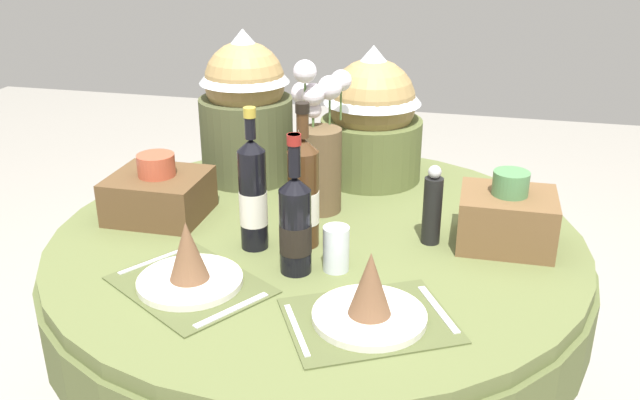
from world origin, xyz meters
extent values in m
cylinder|color=#5B6638|center=(0.00, 0.00, 0.75)|extent=(1.40, 1.40, 0.04)
cylinder|color=#545D33|center=(0.00, 0.00, 0.65)|extent=(1.42, 1.42, 0.16)
cylinder|color=black|center=(0.00, 0.00, 0.38)|extent=(0.12, 0.12, 0.70)
cube|color=#4E562F|center=(-0.22, -0.34, 0.77)|extent=(0.43, 0.40, 0.00)
cylinder|color=silver|center=(-0.22, -0.34, 0.78)|extent=(0.24, 0.24, 0.02)
cone|color=brown|center=(-0.22, -0.34, 0.86)|extent=(0.09, 0.09, 0.14)
cube|color=silver|center=(-0.35, -0.25, 0.77)|extent=(0.11, 0.17, 0.00)
cube|color=silver|center=(-0.09, -0.42, 0.77)|extent=(0.12, 0.17, 0.00)
cube|color=#4E562F|center=(0.21, -0.39, 0.77)|extent=(0.42, 0.39, 0.00)
cylinder|color=silver|center=(0.21, -0.39, 0.78)|extent=(0.24, 0.24, 0.02)
cone|color=brown|center=(0.21, -0.39, 0.86)|extent=(0.09, 0.09, 0.14)
cube|color=silver|center=(0.07, -0.46, 0.77)|extent=(0.10, 0.17, 0.00)
cube|color=silver|center=(0.34, -0.32, 0.77)|extent=(0.10, 0.18, 0.00)
cylinder|color=brown|center=(-0.03, 0.15, 0.89)|extent=(0.12, 0.12, 0.24)
sphere|color=silver|center=(-0.01, 0.20, 1.11)|extent=(0.07, 0.07, 0.07)
cylinder|color=#4C7038|center=(-0.01, 0.20, 1.05)|extent=(0.01, 0.01, 0.08)
sphere|color=silver|center=(-0.10, 0.22, 1.09)|extent=(0.06, 0.06, 0.06)
cylinder|color=#4C7038|center=(-0.10, 0.22, 1.04)|extent=(0.01, 0.01, 0.06)
sphere|color=silver|center=(0.01, 0.25, 1.12)|extent=(0.06, 0.06, 0.06)
cylinder|color=#4C7038|center=(0.01, 0.25, 1.06)|extent=(0.01, 0.01, 0.09)
sphere|color=silver|center=(-0.05, 0.16, 1.10)|extent=(0.06, 0.06, 0.06)
cylinder|color=#4C7038|center=(-0.05, 0.16, 1.04)|extent=(0.01, 0.01, 0.07)
sphere|color=silver|center=(-0.07, 0.14, 1.17)|extent=(0.06, 0.06, 0.06)
cylinder|color=#4C7038|center=(-0.07, 0.14, 1.08)|extent=(0.01, 0.01, 0.14)
sphere|color=silver|center=(-0.05, 0.17, 1.05)|extent=(0.05, 0.05, 0.05)
cylinder|color=#4C7038|center=(-0.05, 0.17, 1.03)|extent=(0.01, 0.01, 0.03)
cylinder|color=#422814|center=(-0.02, -0.07, 0.89)|extent=(0.08, 0.08, 0.25)
cylinder|color=silver|center=(-0.02, -0.07, 0.87)|extent=(0.08, 0.08, 0.09)
cone|color=#422814|center=(-0.02, -0.07, 1.04)|extent=(0.08, 0.08, 0.04)
cylinder|color=#422814|center=(-0.02, -0.07, 1.10)|extent=(0.03, 0.03, 0.09)
cylinder|color=black|center=(-0.02, -0.07, 1.13)|extent=(0.03, 0.03, 0.02)
cylinder|color=black|center=(-0.13, -0.11, 0.90)|extent=(0.07, 0.07, 0.26)
cylinder|color=silver|center=(-0.13, -0.11, 0.88)|extent=(0.07, 0.07, 0.09)
cone|color=black|center=(-0.13, -0.11, 1.04)|extent=(0.07, 0.07, 0.03)
cylinder|color=black|center=(-0.13, -0.11, 1.09)|extent=(0.03, 0.03, 0.08)
cylinder|color=#B29933|center=(-0.13, -0.11, 1.12)|extent=(0.03, 0.03, 0.02)
cylinder|color=black|center=(0.00, -0.21, 0.87)|extent=(0.07, 0.07, 0.21)
cylinder|color=black|center=(0.00, -0.21, 0.86)|extent=(0.08, 0.08, 0.07)
cone|color=black|center=(0.00, -0.21, 0.99)|extent=(0.07, 0.07, 0.03)
cylinder|color=black|center=(0.00, -0.21, 1.06)|extent=(0.03, 0.03, 0.10)
cylinder|color=maroon|center=(0.00, -0.21, 1.10)|extent=(0.03, 0.03, 0.02)
cylinder|color=silver|center=(0.09, -0.18, 0.82)|extent=(0.06, 0.06, 0.11)
cylinder|color=black|center=(0.30, 0.01, 0.86)|extent=(0.05, 0.05, 0.18)
sphere|color=#B7B7BC|center=(0.30, 0.01, 0.96)|extent=(0.03, 0.03, 0.03)
cylinder|color=#474C2D|center=(-0.31, 0.36, 0.90)|extent=(0.29, 0.29, 0.26)
sphere|color=#9E7F4C|center=(-0.31, 0.36, 1.08)|extent=(0.25, 0.25, 0.25)
cone|color=silver|center=(-0.31, 0.36, 1.16)|extent=(0.27, 0.27, 0.16)
cylinder|color=#566033|center=(0.07, 0.44, 0.86)|extent=(0.32, 0.32, 0.19)
sphere|color=#9E7F4C|center=(0.07, 0.44, 1.01)|extent=(0.27, 0.27, 0.27)
cone|color=silver|center=(0.07, 0.44, 1.10)|extent=(0.30, 0.30, 0.17)
cube|color=brown|center=(-0.45, 0.01, 0.83)|extent=(0.25, 0.23, 0.12)
cylinder|color=#B24C33|center=(-0.45, 0.01, 0.92)|extent=(0.10, 0.10, 0.06)
cube|color=brown|center=(0.48, 0.04, 0.84)|extent=(0.24, 0.20, 0.14)
cylinder|color=#4C7F4C|center=(0.48, 0.04, 0.94)|extent=(0.09, 0.09, 0.06)
camera|label=1|loc=(0.39, -1.60, 1.56)|focal=38.60mm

